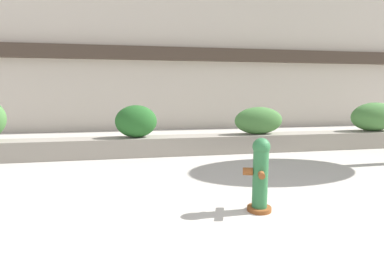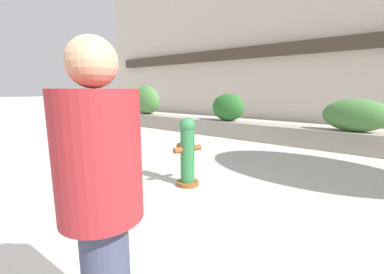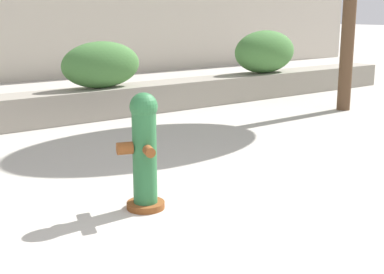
{
  "view_description": "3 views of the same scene",
  "coord_description": "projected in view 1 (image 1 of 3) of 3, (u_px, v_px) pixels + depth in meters",
  "views": [
    {
      "loc": [
        -1.72,
        -2.12,
        1.73
      ],
      "look_at": [
        -0.71,
        3.26,
        0.89
      ],
      "focal_mm": 28.0,
      "sensor_mm": 36.0,
      "label": 1
    },
    {
      "loc": [
        2.48,
        -1.21,
        1.5
      ],
      "look_at": [
        -0.4,
        2.44,
        0.64
      ],
      "focal_mm": 24.0,
      "sensor_mm": 36.0,
      "label": 2
    },
    {
      "loc": [
        -2.42,
        -2.2,
        1.78
      ],
      "look_at": [
        0.64,
        1.92,
        0.57
      ],
      "focal_mm": 50.0,
      "sensor_mm": 36.0,
      "label": 3
    }
  ],
  "objects": [
    {
      "name": "planter_wall_low",
      "position": [
        199.0,
        144.0,
        8.43
      ],
      "size": [
        18.0,
        0.7,
        0.5
      ],
      "primitive_type": "cube",
      "color": "gray",
      "rests_on": "ground"
    },
    {
      "name": "fire_hydrant",
      "position": [
        260.0,
        174.0,
        4.3
      ],
      "size": [
        0.48,
        0.48,
        1.08
      ],
      "color": "brown",
      "rests_on": "ground"
    },
    {
      "name": "building_facade",
      "position": [
        172.0,
        41.0,
        13.68
      ],
      "size": [
        30.0,
        1.36,
        8.0
      ],
      "color": "beige",
      "rests_on": "ground"
    },
    {
      "name": "hedge_bush_3",
      "position": [
        374.0,
        117.0,
        9.33
      ],
      "size": [
        1.59,
        0.7,
        0.89
      ],
      "primitive_type": "ellipsoid",
      "color": "#427538",
      "rests_on": "planter_wall_low"
    },
    {
      "name": "hedge_bush_2",
      "position": [
        259.0,
        121.0,
        8.65
      ],
      "size": [
        1.44,
        0.58,
        0.79
      ],
      "primitive_type": "ellipsoid",
      "color": "#427538",
      "rests_on": "planter_wall_low"
    },
    {
      "name": "hedge_bush_1",
      "position": [
        136.0,
        121.0,
        8.01
      ],
      "size": [
        1.11,
        0.65,
        0.87
      ],
      "primitive_type": "ellipsoid",
      "color": "#235B23",
      "rests_on": "planter_wall_low"
    }
  ]
}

